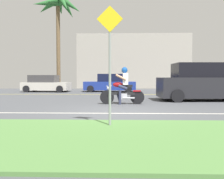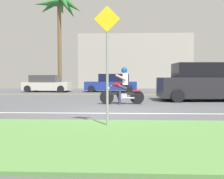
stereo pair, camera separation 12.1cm
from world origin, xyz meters
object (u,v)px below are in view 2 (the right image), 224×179
(palm_tree_0, at_px, (59,8))
(motorcyclist, at_px, (122,88))
(suv_nearby, at_px, (207,82))
(parked_car_1, at_px, (112,83))
(parked_car_0, at_px, (47,84))
(street_sign, at_px, (107,55))

(palm_tree_0, bearing_deg, motorcyclist, -64.33)
(suv_nearby, distance_m, parked_car_1, 9.60)
(parked_car_0, height_order, parked_car_1, parked_car_1)
(motorcyclist, xyz_separation_m, palm_tree_0, (-5.99, 12.47, 7.12))
(parked_car_0, distance_m, palm_tree_0, 7.73)
(motorcyclist, height_order, parked_car_0, motorcyclist)
(motorcyclist, distance_m, parked_car_1, 9.95)
(motorcyclist, height_order, parked_car_1, motorcyclist)
(motorcyclist, relative_size, parked_car_1, 0.46)
(motorcyclist, height_order, suv_nearby, suv_nearby)
(suv_nearby, height_order, street_sign, street_sign)
(parked_car_0, height_order, street_sign, street_sign)
(suv_nearby, bearing_deg, palm_tree_0, 134.74)
(suv_nearby, xyz_separation_m, palm_tree_0, (-10.43, 10.53, 6.88))
(palm_tree_0, bearing_deg, parked_car_1, -26.67)
(parked_car_1, height_order, palm_tree_0, palm_tree_0)
(parked_car_0, bearing_deg, palm_tree_0, 82.03)
(parked_car_0, bearing_deg, parked_car_1, 3.25)
(palm_tree_0, distance_m, street_sign, 19.66)
(parked_car_0, xyz_separation_m, palm_tree_0, (0.40, 2.87, 7.16))
(suv_nearby, relative_size, palm_tree_0, 0.55)
(parked_car_1, xyz_separation_m, street_sign, (0.55, -15.27, 1.05))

